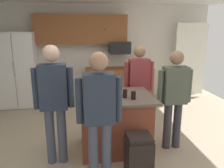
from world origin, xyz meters
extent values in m
plane|color=#B7A88E|center=(0.00, 0.00, 0.00)|extent=(7.04, 7.04, 0.00)
cube|color=silver|center=(0.00, 2.80, 1.30)|extent=(6.40, 0.10, 2.60)
cube|color=white|center=(2.60, 2.40, 1.10)|extent=(0.90, 0.06, 2.00)
cube|color=brown|center=(-0.40, 2.60, 1.92)|extent=(2.40, 0.35, 0.75)
sphere|color=#4C3823|center=(0.20, 2.41, 1.93)|extent=(0.04, 0.04, 0.04)
cube|color=brown|center=(0.60, 2.48, 0.45)|extent=(1.80, 0.60, 0.90)
sphere|color=#4C3823|center=(1.05, 2.17, 0.45)|extent=(0.04, 0.04, 0.04)
cube|color=white|center=(-2.00, 2.40, 0.94)|extent=(0.91, 0.70, 1.88)
cube|color=white|center=(-2.23, 2.03, 0.94)|extent=(0.43, 0.04, 1.80)
cube|color=white|center=(-1.77, 2.03, 0.94)|extent=(0.43, 0.04, 1.80)
cylinder|color=#B2B2B7|center=(-2.00, 2.00, 1.04)|extent=(0.02, 0.02, 0.35)
cube|color=black|center=(0.60, 2.50, 1.45)|extent=(0.56, 0.40, 0.32)
cube|color=brown|center=(0.06, -0.10, 0.45)|extent=(1.09, 0.81, 0.89)
cube|color=#60564C|center=(0.06, -0.10, 0.91)|extent=(1.23, 0.95, 0.04)
cylinder|color=#383842|center=(0.93, -0.20, 0.40)|extent=(0.13, 0.13, 0.80)
cylinder|color=#383842|center=(1.10, -0.20, 0.40)|extent=(0.13, 0.13, 0.80)
cube|color=#4C5647|center=(1.02, -0.20, 1.10)|extent=(0.38, 0.22, 0.60)
sphere|color=#8C664C|center=(1.02, -0.20, 1.53)|extent=(0.22, 0.22, 0.22)
cylinder|color=#4C5647|center=(0.78, -0.20, 1.08)|extent=(0.09, 0.09, 0.54)
cylinder|color=#4C5647|center=(1.26, -0.20, 1.08)|extent=(0.09, 0.09, 0.54)
cylinder|color=#4C5166|center=(-0.95, -0.36, 0.43)|extent=(0.13, 0.13, 0.86)
cylinder|color=#4C5166|center=(-0.78, -0.36, 0.43)|extent=(0.13, 0.13, 0.86)
cube|color=#2D384C|center=(-0.86, -0.36, 1.18)|extent=(0.38, 0.22, 0.65)
sphere|color=beige|center=(-0.86, -0.36, 1.65)|extent=(0.23, 0.23, 0.23)
cylinder|color=#2D384C|center=(-1.10, -0.36, 1.17)|extent=(0.09, 0.09, 0.58)
cylinder|color=#2D384C|center=(-0.62, -0.36, 1.17)|extent=(0.09, 0.09, 0.58)
cylinder|color=tan|center=(0.54, 0.56, 0.40)|extent=(0.13, 0.13, 0.81)
cylinder|color=tan|center=(0.71, 0.56, 0.40)|extent=(0.13, 0.13, 0.81)
cube|color=maroon|center=(0.63, 0.56, 1.11)|extent=(0.38, 0.22, 0.61)
sphere|color=#8C664C|center=(0.63, 0.56, 1.55)|extent=(0.22, 0.22, 0.22)
cylinder|color=maroon|center=(0.39, 0.56, 1.09)|extent=(0.09, 0.09, 0.55)
cylinder|color=maroon|center=(0.87, 0.56, 1.09)|extent=(0.09, 0.09, 0.55)
cylinder|color=#4C5166|center=(-0.35, -0.88, 0.42)|extent=(0.13, 0.13, 0.84)
cylinder|color=#4C5166|center=(-0.18, -0.88, 0.42)|extent=(0.13, 0.13, 0.84)
cube|color=#2D384C|center=(-0.26, -0.88, 1.15)|extent=(0.38, 0.22, 0.63)
sphere|color=tan|center=(-0.26, -0.88, 1.61)|extent=(0.23, 0.23, 0.23)
cylinder|color=#2D384C|center=(-0.50, -0.88, 1.13)|extent=(0.09, 0.09, 0.57)
cylinder|color=#2D384C|center=(-0.02, -0.88, 1.13)|extent=(0.09, 0.09, 0.57)
cylinder|color=black|center=(-0.40, 0.14, 1.00)|extent=(0.07, 0.07, 0.14)
cylinder|color=black|center=(0.31, -0.32, 0.99)|extent=(0.07, 0.07, 0.12)
cylinder|color=black|center=(0.20, -0.23, 1.00)|extent=(0.07, 0.07, 0.13)
cube|color=#B7B7BC|center=(-0.03, -0.01, 0.94)|extent=(0.44, 0.30, 0.02)
cube|color=#A8A8AD|center=(-0.03, -0.01, 0.96)|extent=(0.44, 0.30, 0.02)
cube|color=black|center=(0.26, -0.86, 0.28)|extent=(0.34, 0.34, 0.55)
cube|color=black|center=(0.26, -0.86, 0.58)|extent=(0.32, 0.32, 0.06)
camera|label=1|loc=(-0.50, -3.50, 2.01)|focal=36.20mm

